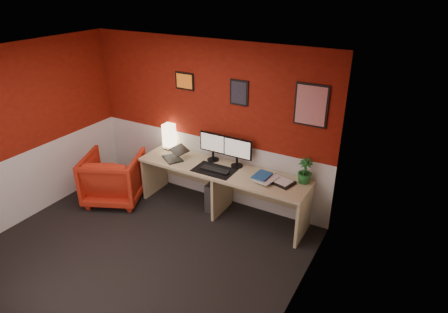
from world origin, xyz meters
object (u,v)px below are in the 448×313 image
zen_tray (281,182)px  armchair (114,177)px  laptop (172,153)px  potted_plant (305,171)px  pc_tower (217,194)px  shoji_lamp (169,137)px  desk (222,191)px  monitor_left (213,143)px  monitor_right (237,148)px

zen_tray → armchair: (-2.56, -0.56, -0.35)m
laptop → potted_plant: (1.99, 0.28, 0.07)m
pc_tower → shoji_lamp: bearing=166.8°
shoji_lamp → desk: bearing=-11.4°
monitor_left → zen_tray: 1.20m
desk → shoji_lamp: 1.25m
shoji_lamp → laptop: (0.27, -0.30, -0.09)m
potted_plant → pc_tower: bearing=-174.9°
zen_tray → monitor_left: bearing=172.5°
monitor_left → monitor_right: 0.41m
shoji_lamp → armchair: bearing=-128.1°
desk → shoji_lamp: size_ratio=6.50×
monitor_left → armchair: 1.69m
desk → armchair: size_ratio=3.01×
monitor_right → shoji_lamp: bearing=178.6°
shoji_lamp → potted_plant: (2.26, -0.02, -0.02)m
zen_tray → potted_plant: size_ratio=0.99×
monitor_right → potted_plant: 1.03m
zen_tray → pc_tower: (-1.03, 0.04, -0.52)m
laptop → zen_tray: bearing=36.3°
desk → monitor_left: monitor_left is taller
shoji_lamp → monitor_left: size_ratio=0.69×
shoji_lamp → monitor_right: (1.24, -0.03, 0.09)m
laptop → zen_tray: laptop is taller
zen_tray → monitor_right: bearing=169.1°
desk → shoji_lamp: (-1.09, 0.22, 0.56)m
laptop → monitor_left: (0.56, 0.28, 0.18)m
laptop → potted_plant: potted_plant is taller
monitor_right → potted_plant: bearing=0.6°
desk → monitor_left: 0.73m
zen_tray → potted_plant: potted_plant is taller
monitor_left → pc_tower: (0.12, -0.11, -0.80)m
monitor_right → laptop: bearing=-164.6°
monitor_left → monitor_right: bearing=-1.1°
monitor_left → zen_tray: bearing=-7.5°
laptop → monitor_right: 1.02m
desk → armchair: (-1.67, -0.51, 0.03)m
laptop → monitor_left: monitor_left is taller
monitor_left → potted_plant: monitor_left is taller
potted_plant → monitor_left: bearing=-179.9°
monitor_left → monitor_right: size_ratio=1.00×
armchair → pc_tower: bearing=176.9°
desk → shoji_lamp: bearing=168.6°
laptop → monitor_right: size_ratio=0.57×
laptop → shoji_lamp: bearing=164.4°
laptop → monitor_right: bearing=47.6°
potted_plant → pc_tower: 1.48m
desk → zen_tray: (0.89, 0.05, 0.38)m
monitor_right → zen_tray: bearing=-10.9°
potted_plant → shoji_lamp: bearing=179.5°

